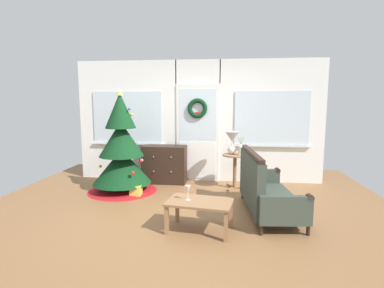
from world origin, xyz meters
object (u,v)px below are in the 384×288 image
object	(u,v)px
christmas_tree	(122,154)
flower_vase	(241,149)
settee_sofa	(264,190)
side_table	(235,164)
table_lamp	(232,140)
coffee_table	(200,205)
dresser_cabinet	(165,164)
gift_box	(136,191)
wine_glass	(188,189)

from	to	relation	value
christmas_tree	flower_vase	bearing A→B (deg)	8.73
settee_sofa	side_table	distance (m)	1.38
table_lamp	coffee_table	distance (m)	2.21
dresser_cabinet	gift_box	size ratio (longest dim) A/B	4.61
gift_box	table_lamp	bearing A→B (deg)	22.87
side_table	flower_vase	xyz separation A→B (m)	(0.10, -0.06, 0.31)
flower_vase	coffee_table	xyz separation A→B (m)	(-0.61, -1.98, -0.45)
flower_vase	coffee_table	distance (m)	2.12
settee_sofa	flower_vase	size ratio (longest dim) A/B	4.77
christmas_tree	settee_sofa	xyz separation A→B (m)	(2.52, -0.92, -0.34)
side_table	flower_vase	world-z (taller)	flower_vase
flower_vase	gift_box	xyz separation A→B (m)	(-1.88, -0.62, -0.69)
side_table	wine_glass	distance (m)	2.12
table_lamp	wine_glass	distance (m)	2.18
side_table	gift_box	world-z (taller)	side_table
settee_sofa	table_lamp	world-z (taller)	table_lamp
coffee_table	gift_box	world-z (taller)	coffee_table
dresser_cabinet	gift_box	bearing A→B (deg)	-108.46
side_table	table_lamp	world-z (taller)	table_lamp
table_lamp	flower_vase	distance (m)	0.25
flower_vase	wine_glass	world-z (taller)	flower_vase
wine_glass	table_lamp	bearing A→B (deg)	73.61
settee_sofa	coffee_table	xyz separation A→B (m)	(-0.90, -0.72, -0.03)
settee_sofa	coffee_table	bearing A→B (deg)	-141.48
flower_vase	gift_box	world-z (taller)	flower_vase
coffee_table	wine_glass	xyz separation A→B (m)	(-0.16, 0.02, 0.20)
flower_vase	coffee_table	bearing A→B (deg)	-107.04
side_table	christmas_tree	bearing A→B (deg)	-169.30
christmas_tree	dresser_cabinet	xyz separation A→B (m)	(0.67, 0.70, -0.33)
christmas_tree	table_lamp	xyz separation A→B (m)	(2.06, 0.44, 0.24)
side_table	flower_vase	size ratio (longest dim) A/B	1.93
dresser_cabinet	wine_glass	distance (m)	2.45
side_table	gift_box	distance (m)	1.94
dresser_cabinet	wine_glass	world-z (taller)	dresser_cabinet
wine_glass	flower_vase	bearing A→B (deg)	68.64
side_table	dresser_cabinet	bearing A→B (deg)	168.48
side_table	table_lamp	bearing A→B (deg)	146.31
flower_vase	dresser_cabinet	bearing A→B (deg)	167.08
settee_sofa	wine_glass	world-z (taller)	settee_sofa
christmas_tree	coffee_table	world-z (taller)	christmas_tree
side_table	table_lamp	xyz separation A→B (m)	(-0.06, 0.04, 0.48)
side_table	gift_box	xyz separation A→B (m)	(-1.78, -0.68, -0.38)
dresser_cabinet	flower_vase	bearing A→B (deg)	-12.92
christmas_tree	wine_glass	world-z (taller)	christmas_tree
wine_glass	settee_sofa	bearing A→B (deg)	33.26
flower_vase	christmas_tree	bearing A→B (deg)	-171.27
christmas_tree	gift_box	size ratio (longest dim) A/B	9.79
table_lamp	flower_vase	world-z (taller)	table_lamp
wine_glass	gift_box	world-z (taller)	wine_glass
settee_sofa	table_lamp	distance (m)	1.55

